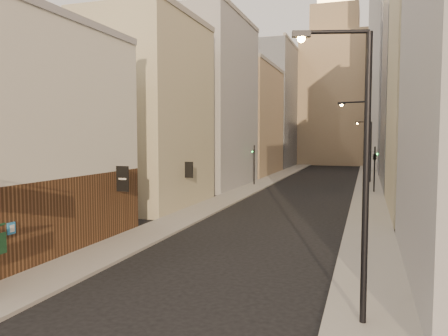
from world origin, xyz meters
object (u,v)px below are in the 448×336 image
(white_tower, at_px, (391,68))
(streetlamp_near, at_px, (359,160))
(traffic_light_left, at_px, (254,156))
(streetlamp_mid, at_px, (364,152))
(traffic_light_right, at_px, (375,158))
(clock_tower, at_px, (334,84))
(streetlamp_far, at_px, (369,148))

(white_tower, xyz_separation_m, streetlamp_near, (-3.98, -72.08, -13.28))
(traffic_light_left, bearing_deg, white_tower, -137.25)
(white_tower, height_order, streetlamp_mid, white_tower)
(traffic_light_right, bearing_deg, streetlamp_mid, 99.62)
(white_tower, distance_m, traffic_light_left, 40.76)
(clock_tower, bearing_deg, traffic_light_right, -81.03)
(white_tower, distance_m, traffic_light_right, 39.92)
(clock_tower, height_order, traffic_light_left, clock_tower)
(streetlamp_far, bearing_deg, traffic_light_right, -78.10)
(streetlamp_mid, bearing_deg, streetlamp_far, 100.33)
(streetlamp_near, bearing_deg, clock_tower, 79.97)
(white_tower, bearing_deg, streetlamp_far, -97.56)
(streetlamp_near, relative_size, streetlamp_far, 1.16)
(white_tower, distance_m, streetlamp_far, 30.11)
(white_tower, relative_size, traffic_light_right, 8.30)
(clock_tower, bearing_deg, streetlamp_mid, -83.99)
(white_tower, relative_size, streetlamp_far, 5.17)
(clock_tower, distance_m, streetlamp_far, 43.12)
(clock_tower, relative_size, streetlamp_far, 5.59)
(clock_tower, relative_size, traffic_light_left, 8.98)
(clock_tower, relative_size, streetlamp_near, 4.81)
(clock_tower, distance_m, streetlamp_near, 87.23)
(streetlamp_mid, xyz_separation_m, streetlamp_far, (0.48, 26.28, -0.36))
(traffic_light_left, xyz_separation_m, traffic_light_right, (14.07, -3.08, 0.18))
(white_tower, bearing_deg, traffic_light_left, -116.67)
(traffic_light_left, distance_m, traffic_light_right, 14.40)
(traffic_light_right, bearing_deg, streetlamp_near, 101.69)
(streetlamp_mid, bearing_deg, white_tower, 97.05)
(white_tower, xyz_separation_m, traffic_light_left, (-17.02, -33.88, -14.96))
(white_tower, xyz_separation_m, streetlamp_far, (-3.51, -26.41, -14.02))
(streetlamp_near, bearing_deg, traffic_light_right, 73.63)
(streetlamp_near, bearing_deg, white_tower, 72.15)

